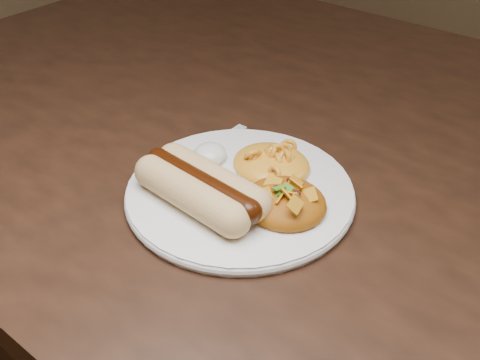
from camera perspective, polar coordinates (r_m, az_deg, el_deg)
The scene contains 7 objects.
table at distance 0.78m, azimuth 13.27°, elevation -3.23°, with size 1.60×0.90×0.75m.
plate at distance 0.63m, azimuth -0.00°, elevation -1.23°, with size 0.25×0.25×0.01m, color white.
hotdog at distance 0.59m, azimuth -3.98°, elevation -0.67°, with size 0.14×0.08×0.04m.
mac_and_cheese at distance 0.65m, azimuth 3.25°, elevation 2.60°, with size 0.09×0.08×0.04m, color gold.
sour_cream at distance 0.66m, azimuth -3.08°, elevation 2.94°, with size 0.04×0.04×0.02m, color silver.
taco_salad at distance 0.59m, azimuth 4.59°, elevation -1.64°, with size 0.09×0.09×0.04m.
fork at distance 0.70m, azimuth -3.87°, elevation 2.82°, with size 0.02×0.14×0.00m, color white.
Camera 1 is at (0.23, -0.57, 1.14)m, focal length 42.00 mm.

